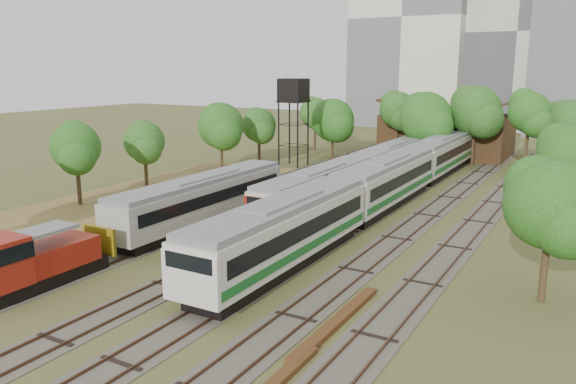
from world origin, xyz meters
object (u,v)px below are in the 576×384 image
Objects in this scene: railcar_red_set at (360,173)px; shunter_locomotive at (29,262)px; railcar_green_set at (386,182)px; water_tower at (294,93)px.

railcar_red_set is 31.46m from shunter_locomotive.
water_tower is at bearing 140.66° from railcar_green_set.
water_tower is at bearing 99.47° from shunter_locomotive.
shunter_locomotive is (-6.00, -30.89, -0.32)m from railcar_red_set.
water_tower reaches higher than railcar_green_set.
shunter_locomotive is at bearing -110.25° from railcar_green_set.
water_tower is (-12.83, 10.02, 6.86)m from railcar_red_set.
railcar_red_set is 17.66m from water_tower.
railcar_red_set is 4.27× the size of shunter_locomotive.
water_tower is (-16.83, 13.79, 6.63)m from railcar_green_set.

